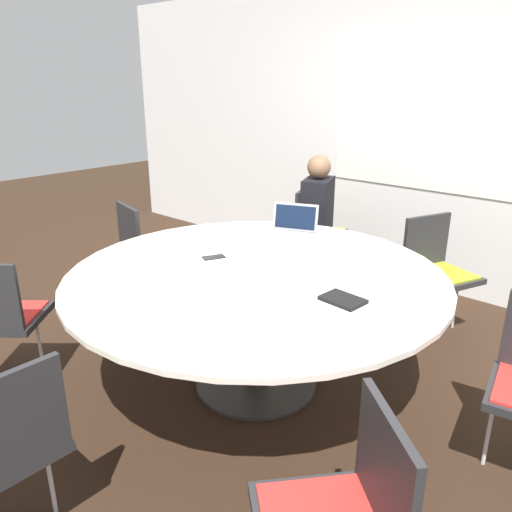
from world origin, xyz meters
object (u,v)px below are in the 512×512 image
at_px(chair_4, 343,512).
at_px(coffee_cup, 208,237).
at_px(spiral_notebook, 343,300).
at_px(person_0, 319,214).
at_px(chair_3, 1,442).
at_px(chair_0, 315,227).
at_px(chair_1, 145,244).
at_px(cell_phone, 214,257).
at_px(chair_6, 436,265).
at_px(laptop, 293,227).

relative_size(chair_4, coffee_cup, 9.07).
bearing_deg(spiral_notebook, person_0, 128.38).
relative_size(person_0, spiral_notebook, 5.52).
height_order(chair_3, coffee_cup, chair_3).
height_order(chair_4, spiral_notebook, chair_4).
bearing_deg(coffee_cup, spiral_notebook, -9.10).
xyz_separation_m(chair_0, person_0, (0.17, -0.19, 0.19)).
xyz_separation_m(chair_3, chair_4, (1.14, 0.58, 0.00)).
distance_m(chair_1, cell_phone, 1.19).
bearing_deg(chair_4, cell_phone, 9.43).
xyz_separation_m(chair_3, cell_phone, (-0.42, 1.53, 0.23)).
distance_m(chair_4, cell_phone, 1.84).
bearing_deg(chair_0, chair_1, -50.68).
bearing_deg(chair_1, spiral_notebook, 5.35).
bearing_deg(chair_6, laptop, -27.26).
height_order(chair_3, chair_4, same).
xyz_separation_m(chair_0, chair_1, (-0.75, -1.37, 0.00)).
bearing_deg(chair_3, chair_6, -8.38).
bearing_deg(person_0, chair_4, 14.46).
distance_m(chair_6, cell_phone, 1.69).
xyz_separation_m(chair_1, spiral_notebook, (2.09, -0.31, 0.24)).
height_order(laptop, coffee_cup, laptop).
height_order(spiral_notebook, coffee_cup, coffee_cup).
bearing_deg(cell_phone, chair_3, -74.54).
height_order(chair_1, spiral_notebook, chair_1).
bearing_deg(chair_4, chair_0, -12.71).
distance_m(spiral_notebook, coffee_cup, 1.21).
height_order(chair_1, chair_6, same).
bearing_deg(chair_4, spiral_notebook, -16.50).
distance_m(chair_4, person_0, 3.00).
height_order(chair_6, spiral_notebook, chair_6).
distance_m(chair_0, cell_phone, 1.72).
bearing_deg(chair_1, person_0, 65.80).
xyz_separation_m(laptop, coffee_cup, (-0.30, -0.56, -0.01)).
xyz_separation_m(person_0, spiral_notebook, (1.18, -1.49, 0.05)).
xyz_separation_m(chair_6, cell_phone, (-0.88, -1.43, 0.23)).
bearing_deg(coffee_cup, chair_6, 48.63).
bearing_deg(chair_3, chair_1, 40.85).
xyz_separation_m(chair_0, coffee_cup, (0.15, -1.49, 0.28)).
distance_m(person_0, coffee_cup, 1.30).
relative_size(chair_3, person_0, 0.71).
xyz_separation_m(coffee_cup, cell_phone, (0.23, -0.17, -0.04)).
height_order(person_0, spiral_notebook, person_0).
xyz_separation_m(chair_4, person_0, (-1.78, 2.41, 0.19)).
bearing_deg(coffee_cup, person_0, 89.22).
xyz_separation_m(spiral_notebook, coffee_cup, (-1.19, 0.19, 0.04)).
xyz_separation_m(chair_3, coffee_cup, (-0.65, 1.70, 0.28)).
bearing_deg(chair_0, chair_6, 57.68).
height_order(chair_1, laptop, laptop).
bearing_deg(person_0, chair_0, -160.89).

